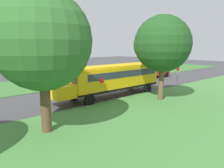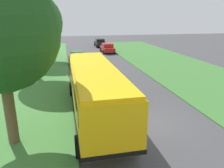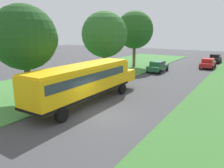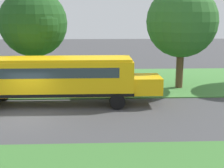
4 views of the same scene
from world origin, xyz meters
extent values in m
plane|color=#424244|center=(0.00, 0.00, 0.00)|extent=(120.00, 120.00, 0.00)
cube|color=#47843D|center=(-10.00, 0.00, 0.04)|extent=(12.00, 80.00, 0.08)
cube|color=yellow|center=(-2.72, 1.29, 1.90)|extent=(2.50, 10.50, 2.20)
cube|color=yellow|center=(-2.72, 7.49, 1.35)|extent=(2.20, 1.90, 1.10)
cube|color=yellow|center=(-2.72, 1.29, 3.08)|extent=(2.35, 10.29, 0.16)
cube|color=black|center=(-2.72, 1.29, 0.92)|extent=(2.54, 10.54, 0.20)
cube|color=#2D3842|center=(-2.72, 0.99, 2.36)|extent=(2.53, 9.24, 0.64)
cube|color=#2D3842|center=(-2.72, 6.49, 2.36)|extent=(2.25, 0.12, 0.80)
cylinder|color=red|center=(-4.15, 4.18, 2.05)|extent=(0.03, 0.44, 0.44)
cylinder|color=black|center=(-3.97, 5.49, 0.50)|extent=(0.30, 1.00, 1.00)
cylinder|color=black|center=(-1.47, 5.49, 0.50)|extent=(0.30, 1.00, 1.00)
cylinder|color=black|center=(-3.97, -2.39, 0.50)|extent=(0.30, 1.00, 1.00)
cylinder|color=brown|center=(-6.97, -0.63, 1.67)|extent=(0.50, 0.50, 3.34)
sphere|color=#1E4C1C|center=(-6.97, -0.63, 5.28)|extent=(5.17, 5.17, 5.17)
sphere|color=#1E4C1C|center=(-6.20, -0.06, 5.18)|extent=(3.38, 3.38, 3.38)
cylinder|color=brown|center=(-7.11, 10.88, 1.63)|extent=(0.58, 0.58, 3.26)
sphere|color=#2D6628|center=(-7.11, 10.88, 5.37)|extent=(5.61, 5.61, 5.61)
sphere|color=#2D6628|center=(-6.87, 11.24, 5.54)|extent=(3.76, 3.76, 3.76)
camera|label=1|loc=(-18.83, 16.24, 5.08)|focal=35.00mm
camera|label=2|loc=(-4.29, -10.76, 5.91)|focal=35.00mm
camera|label=3|loc=(8.34, -11.82, 5.76)|focal=35.00mm
camera|label=4|loc=(17.54, 4.32, 5.91)|focal=50.00mm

